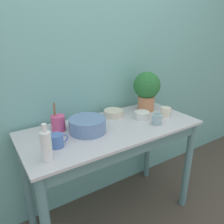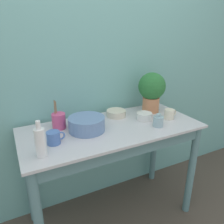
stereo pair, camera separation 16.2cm
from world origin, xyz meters
TOP-DOWN VIEW (x-y plane):
  - wall_back at (0.00, 0.68)m, footprint 6.00×0.05m
  - counter_table at (0.00, 0.29)m, footprint 1.36×0.62m
  - potted_plant at (0.46, 0.46)m, footprint 0.24×0.24m
  - bowl_wash_large at (-0.19, 0.34)m, footprint 0.27×0.27m
  - bottle_tall at (-0.55, 0.13)m, footprint 0.06×0.06m
  - bottle_short at (0.32, 0.16)m, footprint 0.08×0.08m
  - mug_blue at (-0.45, 0.25)m, footprint 0.12×0.09m
  - mug_cream at (0.50, 0.24)m, footprint 0.11×0.08m
  - bowl_small_enamel_white at (0.30, 0.32)m, footprint 0.13×0.13m
  - bowl_small_cream at (0.13, 0.49)m, footprint 0.16×0.16m
  - utensil_cup at (-0.36, 0.47)m, footprint 0.10×0.10m

SIDE VIEW (x-z plane):
  - counter_table at x=0.00m, z-range 0.25..1.12m
  - bowl_small_cream at x=0.13m, z-range 0.87..0.92m
  - bowl_small_enamel_white at x=0.30m, z-range 0.87..0.93m
  - mug_cream at x=0.50m, z-range 0.87..0.95m
  - bottle_short at x=0.32m, z-range 0.86..0.96m
  - mug_blue at x=-0.45m, z-range 0.87..0.95m
  - bowl_wash_large at x=-0.19m, z-range 0.87..0.97m
  - utensil_cup at x=-0.36m, z-range 0.81..1.04m
  - bottle_tall at x=-0.55m, z-range 0.85..1.07m
  - potted_plant at x=0.46m, z-range 0.89..1.24m
  - wall_back at x=0.00m, z-range 0.00..2.40m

